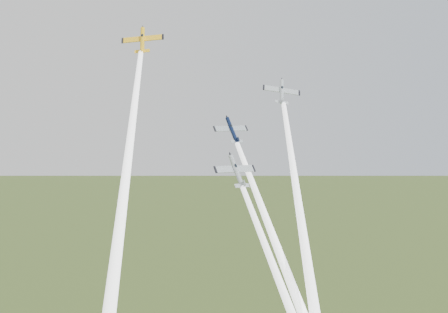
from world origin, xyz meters
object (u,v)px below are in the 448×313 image
(plane_silver_low, at_px, (236,171))
(plane_navy, at_px, (232,130))
(plane_yellow, at_px, (142,40))
(plane_silver_right, at_px, (282,92))

(plane_silver_low, bearing_deg, plane_navy, 61.80)
(plane_yellow, bearing_deg, plane_silver_low, -27.81)
(plane_navy, xyz_separation_m, plane_silver_low, (-2.99, -11.25, -7.15))
(plane_silver_right, bearing_deg, plane_yellow, -173.20)
(plane_navy, bearing_deg, plane_silver_low, -116.89)
(plane_yellow, xyz_separation_m, plane_silver_low, (14.13, -14.88, -24.60))
(plane_yellow, bearing_deg, plane_silver_right, 12.92)
(plane_yellow, height_order, plane_navy, plane_yellow)
(plane_silver_right, bearing_deg, plane_navy, -163.36)
(plane_yellow, height_order, plane_silver_right, plane_yellow)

